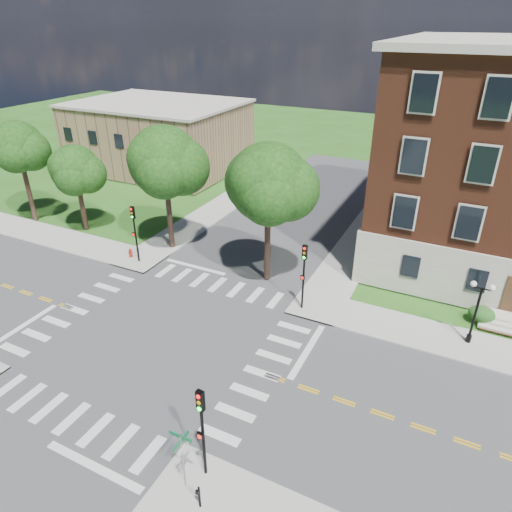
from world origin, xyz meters
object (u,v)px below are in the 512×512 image
at_px(traffic_signal_nw, 134,227).
at_px(street_sign_pole, 182,451).
at_px(traffic_signal_ne, 304,269).
at_px(push_button_post, 199,496).
at_px(twin_lamp_west, 476,309).
at_px(fire_hydrant, 131,253).
at_px(traffic_signal_se, 202,423).

distance_m(traffic_signal_nw, street_sign_pole, 21.31).
xyz_separation_m(traffic_signal_ne, push_button_post, (1.50, -15.37, -2.39)).
height_order(traffic_signal_ne, traffic_signal_nw, same).
bearing_deg(twin_lamp_west, fire_hydrant, -179.15).
distance_m(traffic_signal_se, push_button_post, 2.86).
relative_size(traffic_signal_se, twin_lamp_west, 1.13).
distance_m(twin_lamp_west, street_sign_pole, 18.87).
bearing_deg(traffic_signal_ne, traffic_signal_se, -86.43).
height_order(push_button_post, fire_hydrant, push_button_post).
distance_m(twin_lamp_west, fire_hydrant, 26.22).
distance_m(traffic_signal_nw, fire_hydrant, 2.95).
xyz_separation_m(traffic_signal_se, fire_hydrant, (-16.42, 14.62, -2.72)).
bearing_deg(traffic_signal_se, push_button_post, -66.59).
distance_m(traffic_signal_ne, push_button_post, 15.63).
distance_m(traffic_signal_nw, twin_lamp_west, 25.06).
bearing_deg(street_sign_pole, traffic_signal_nw, 134.42).
relative_size(traffic_signal_ne, push_button_post, 4.00).
bearing_deg(twin_lamp_west, traffic_signal_se, -122.91).
xyz_separation_m(traffic_signal_ne, fire_hydrant, (-15.55, 0.70, -2.72)).
xyz_separation_m(traffic_signal_ne, traffic_signal_nw, (-14.45, 0.37, 0.00)).
bearing_deg(fire_hydrant, push_button_post, -43.30).
bearing_deg(push_button_post, traffic_signal_ne, 95.56).
height_order(twin_lamp_west, push_button_post, twin_lamp_west).
xyz_separation_m(twin_lamp_west, fire_hydrant, (-26.14, -0.39, -2.06)).
bearing_deg(push_button_post, street_sign_pole, 152.77).
bearing_deg(push_button_post, fire_hydrant, 136.70).
bearing_deg(push_button_post, twin_lamp_west, 61.11).
height_order(traffic_signal_nw, push_button_post, traffic_signal_nw).
relative_size(street_sign_pole, push_button_post, 2.58).
xyz_separation_m(traffic_signal_ne, twin_lamp_west, (10.58, 1.09, -0.66)).
height_order(traffic_signal_se, push_button_post, traffic_signal_se).
height_order(twin_lamp_west, street_sign_pole, twin_lamp_west).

